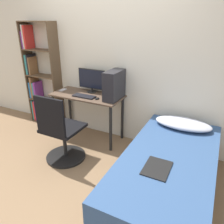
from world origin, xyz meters
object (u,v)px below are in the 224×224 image
object	(u,v)px
bookshelf	(38,78)
pc_tower	(114,85)
keyboard	(84,96)
office_chair	(61,136)
monitor	(92,80)
bed	(167,175)

from	to	relation	value
bookshelf	pc_tower	world-z (taller)	bookshelf
bookshelf	pc_tower	bearing A→B (deg)	-3.81
keyboard	bookshelf	bearing A→B (deg)	168.21
office_chair	keyboard	size ratio (longest dim) A/B	2.77
monitor	office_chair	bearing A→B (deg)	-87.77
keyboard	pc_tower	world-z (taller)	pc_tower
bookshelf	monitor	distance (m)	1.13
bookshelf	monitor	bearing A→B (deg)	1.04
office_chair	pc_tower	world-z (taller)	pc_tower
office_chair	keyboard	xyz separation A→B (m)	(-0.02, 0.62, 0.37)
office_chair	monitor	distance (m)	1.04
monitor	keyboard	xyz separation A→B (m)	(0.02, -0.26, -0.19)
office_chair	keyboard	world-z (taller)	office_chair
keyboard	office_chair	bearing A→B (deg)	-88.57
keyboard	monitor	bearing A→B (deg)	94.14
bookshelf	keyboard	bearing A→B (deg)	-11.79
bed	keyboard	size ratio (longest dim) A/B	5.52
monitor	keyboard	distance (m)	0.32
monitor	keyboard	size ratio (longest dim) A/B	1.34
bookshelf	office_chair	size ratio (longest dim) A/B	1.84
keyboard	pc_tower	distance (m)	0.50
monitor	bed	bearing A→B (deg)	-30.49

